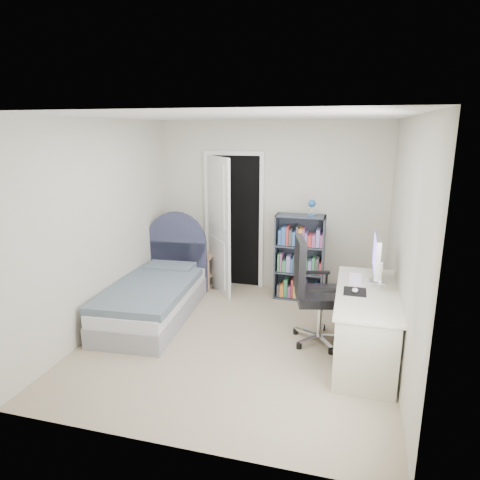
% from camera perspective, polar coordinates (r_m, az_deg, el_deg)
% --- Properties ---
extents(room_shell, '(3.50, 3.70, 2.60)m').
position_cam_1_polar(room_shell, '(4.66, -0.25, 0.61)').
color(room_shell, gray).
rests_on(room_shell, ground).
extents(door, '(0.92, 0.66, 2.06)m').
position_cam_1_polar(door, '(6.35, -2.13, 2.41)').
color(door, black).
rests_on(door, ground).
extents(bed, '(1.06, 2.03, 1.21)m').
position_cam_1_polar(bed, '(5.74, -11.21, -7.18)').
color(bed, gray).
rests_on(bed, ground).
extents(nightstand, '(0.40, 0.40, 0.59)m').
position_cam_1_polar(nightstand, '(6.67, -5.27, -2.81)').
color(nightstand, tan).
rests_on(nightstand, ground).
extents(floor_lamp, '(0.20, 0.20, 1.39)m').
position_cam_1_polar(floor_lamp, '(6.41, -2.97, -1.82)').
color(floor_lamp, silver).
rests_on(floor_lamp, ground).
extents(bookcase, '(0.68, 0.29, 1.45)m').
position_cam_1_polar(bookcase, '(6.12, 7.99, -2.71)').
color(bookcase, '#373E4B').
rests_on(bookcase, ground).
extents(desk, '(0.62, 1.55, 1.27)m').
position_cam_1_polar(desk, '(4.77, 16.34, -10.33)').
color(desk, beige).
rests_on(desk, ground).
extents(office_chair, '(0.67, 0.69, 1.22)m').
position_cam_1_polar(office_chair, '(4.87, 9.60, -6.12)').
color(office_chair, silver).
rests_on(office_chair, ground).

